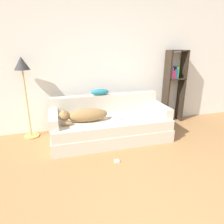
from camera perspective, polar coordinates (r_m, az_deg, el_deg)
name	(u,v)px	position (r m, az deg, el deg)	size (l,w,h in m)	color
wall_back	(99,62)	(4.13, -3.73, 13.99)	(8.08, 0.06, 2.70)	silver
couch	(111,129)	(3.72, -0.40, -4.82)	(2.14, 0.90, 0.42)	beige
couch_backrest	(106,103)	(3.93, -1.86, 2.52)	(2.10, 0.15, 0.35)	beige
couch_arm_left	(54,119)	(3.49, -16.37, -1.92)	(0.15, 0.71, 0.18)	beige
couch_arm_right	(160,109)	(3.97, 13.63, 0.81)	(0.15, 0.71, 0.18)	beige
dog	(84,115)	(3.46, -7.89, -0.92)	(0.83, 0.26, 0.25)	olive
laptop	(118,118)	(3.64, 1.76, -1.59)	(0.34, 0.30, 0.02)	#B7B7BC
throw_pillow	(100,92)	(3.83, -3.50, 5.71)	(0.35, 0.14, 0.12)	teal
bookshelf	(174,82)	(4.66, 17.33, 8.13)	(0.42, 0.26, 1.58)	#2D2319
floor_lamp	(23,73)	(3.86, -24.11, 10.05)	(0.28, 0.28, 1.50)	tan
power_adapter	(117,161)	(3.12, 1.44, -13.83)	(0.07, 0.07, 0.03)	silver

